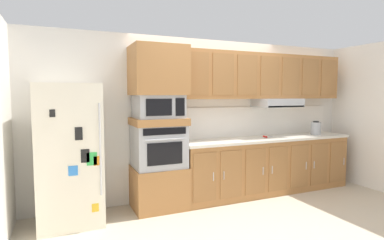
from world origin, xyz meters
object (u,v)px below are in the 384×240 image
object	(u,v)px
built_in_oven	(159,146)
screwdriver	(266,137)
refrigerator	(69,154)
electric_kettle	(316,128)
microwave	(158,107)

from	to	relation	value
built_in_oven	screwdriver	size ratio (longest dim) A/B	5.20
refrigerator	electric_kettle	bearing A→B (deg)	0.29
built_in_oven	electric_kettle	world-z (taller)	built_in_oven
refrigerator	built_in_oven	size ratio (longest dim) A/B	2.51
built_in_oven	microwave	xyz separation A→B (m)	(0.00, -0.00, 0.56)
refrigerator	microwave	xyz separation A→B (m)	(1.18, 0.07, 0.58)
built_in_oven	refrigerator	bearing A→B (deg)	-176.72
built_in_oven	microwave	bearing A→B (deg)	-0.77
screwdriver	built_in_oven	bearing A→B (deg)	-179.87
refrigerator	electric_kettle	world-z (taller)	refrigerator
built_in_oven	screwdriver	distance (m)	1.85
refrigerator	screwdriver	bearing A→B (deg)	1.36
electric_kettle	screwdriver	bearing A→B (deg)	177.15
refrigerator	microwave	distance (m)	1.32
electric_kettle	microwave	bearing A→B (deg)	179.06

